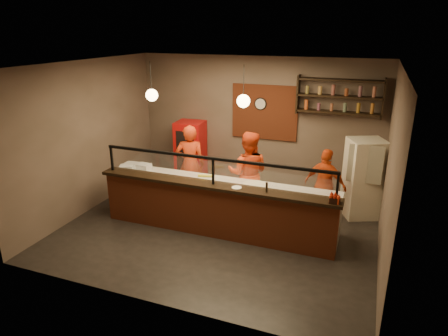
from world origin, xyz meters
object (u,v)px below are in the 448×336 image
at_px(cook_right, 325,185).
at_px(fridge, 363,178).
at_px(cook_left, 190,164).
at_px(pizza_dough, 255,184).
at_px(wall_clock, 261,104).
at_px(cook_mid, 248,173).
at_px(red_cooler, 191,152).
at_px(pepper_mill, 267,187).
at_px(condiment_caddy, 335,200).

relative_size(cook_right, fridge, 0.91).
bearing_deg(cook_left, fridge, 170.98).
xyz_separation_m(cook_left, pizza_dough, (1.71, -0.67, 0.00)).
bearing_deg(wall_clock, fridge, -18.51).
relative_size(cook_mid, red_cooler, 1.14).
xyz_separation_m(wall_clock, cook_right, (1.78, -1.29, -1.34)).
bearing_deg(pepper_mill, cook_right, 60.08).
relative_size(fridge, pizza_dough, 3.65).
bearing_deg(pizza_dough, cook_mid, 119.71).
height_order(wall_clock, cook_right, wall_clock).
distance_m(red_cooler, condiment_caddy, 4.59).
height_order(wall_clock, pepper_mill, wall_clock).
height_order(pizza_dough, condiment_caddy, condiment_caddy).
height_order(cook_left, pizza_dough, cook_left).
relative_size(cook_right, pizza_dough, 3.32).
height_order(condiment_caddy, pepper_mill, pepper_mill).
bearing_deg(condiment_caddy, wall_clock, 126.62).
bearing_deg(wall_clock, red_cooler, -169.81).
xyz_separation_m(cook_mid, pizza_dough, (0.31, -0.54, -0.00)).
bearing_deg(red_cooler, pepper_mill, -46.63).
xyz_separation_m(wall_clock, cook_left, (-1.19, -1.46, -1.20)).
height_order(wall_clock, red_cooler, wall_clock).
height_order(cook_left, pepper_mill, cook_left).
height_order(red_cooler, pepper_mill, red_cooler).
relative_size(cook_right, condiment_caddy, 8.37).
height_order(fridge, condiment_caddy, fridge).
bearing_deg(pizza_dough, cook_left, 158.72).
distance_m(pizza_dough, pepper_mill, 0.81).
distance_m(cook_left, cook_mid, 1.40).
relative_size(cook_right, red_cooler, 0.95).
height_order(cook_right, pizza_dough, cook_right).
bearing_deg(cook_left, condiment_caddy, 138.88).
bearing_deg(pizza_dough, pepper_mill, -58.02).
bearing_deg(cook_mid, cook_left, -15.30).
distance_m(wall_clock, pepper_mill, 3.08).
bearing_deg(condiment_caddy, cook_mid, 146.74).
bearing_deg(pizza_dough, red_cooler, 140.97).
xyz_separation_m(cook_left, cook_right, (2.97, 0.17, -0.14)).
height_order(wall_clock, cook_left, wall_clock).
bearing_deg(fridge, cook_left, 165.19).
xyz_separation_m(cook_left, pepper_mill, (2.12, -1.32, 0.25)).
bearing_deg(pepper_mill, red_cooler, 137.00).
relative_size(wall_clock, cook_right, 0.20).
distance_m(cook_mid, cook_right, 1.61).
bearing_deg(pepper_mill, cook_left, 148.05).
bearing_deg(cook_mid, condiment_caddy, 136.46).
bearing_deg(cook_left, red_cooler, -83.80).
bearing_deg(pizza_dough, cook_right, 33.33).
relative_size(pizza_dough, condiment_caddy, 2.52).
xyz_separation_m(wall_clock, pizza_dough, (0.52, -2.13, -1.19)).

